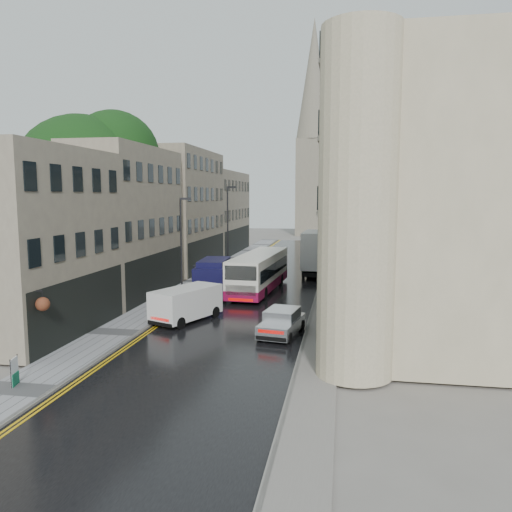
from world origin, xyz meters
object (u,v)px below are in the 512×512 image
(lamp_post_far, at_px, (228,229))
(cream_bus, at_px, (234,278))
(tree_near, at_px, (83,204))
(navy_van, at_px, (196,280))
(pedestrian, at_px, (195,275))
(estate_sign, at_px, (14,372))
(silver_hatchback, at_px, (260,327))
(lamp_post_near, at_px, (181,249))
(white_lorry, at_px, (304,255))
(white_van, at_px, (156,307))
(tree_far, at_px, (153,209))

(lamp_post_far, bearing_deg, cream_bus, -71.85)
(tree_near, bearing_deg, navy_van, 3.58)
(cream_bus, bearing_deg, tree_near, -169.20)
(tree_near, distance_m, pedestrian, 10.53)
(estate_sign, bearing_deg, silver_hatchback, 30.22)
(navy_van, bearing_deg, estate_sign, -100.59)
(silver_hatchback, relative_size, navy_van, 0.70)
(lamp_post_near, bearing_deg, cream_bus, 12.62)
(cream_bus, distance_m, lamp_post_near, 4.44)
(cream_bus, bearing_deg, white_lorry, 70.99)
(pedestrian, relative_size, lamp_post_near, 0.24)
(silver_hatchback, relative_size, white_van, 0.85)
(tree_far, bearing_deg, tree_near, -91.32)
(navy_van, distance_m, lamp_post_near, 2.54)
(cream_bus, height_order, navy_van, cream_bus)
(white_lorry, bearing_deg, lamp_post_far, 167.64)
(cream_bus, xyz_separation_m, lamp_post_near, (-3.58, -1.40, 2.23))
(silver_hatchback, distance_m, lamp_post_far, 23.74)
(tree_near, distance_m, white_lorry, 19.80)
(white_van, bearing_deg, navy_van, 111.39)
(tree_far, relative_size, pedestrian, 7.21)
(white_lorry, bearing_deg, white_van, -109.72)
(tree_near, height_order, estate_sign, tree_near)
(silver_hatchback, relative_size, lamp_post_far, 0.47)
(cream_bus, xyz_separation_m, white_van, (-2.89, -8.20, -0.46))
(tree_near, bearing_deg, white_lorry, 36.79)
(lamp_post_near, distance_m, lamp_post_far, 13.47)
(tree_far, xyz_separation_m, navy_van, (8.09, -12.48, -4.78))
(cream_bus, relative_size, silver_hatchback, 2.81)
(tree_far, distance_m, silver_hatchback, 26.90)
(tree_far, xyz_separation_m, lamp_post_near, (7.21, -13.06, -2.47))
(cream_bus, xyz_separation_m, estate_sign, (-4.85, -18.40, -0.86))
(white_lorry, bearing_deg, lamp_post_near, -122.59)
(tree_near, relative_size, silver_hatchback, 3.53)
(tree_far, bearing_deg, white_lorry, -5.67)
(tree_far, xyz_separation_m, white_van, (7.90, -19.86, -5.16))
(tree_far, relative_size, cream_bus, 1.13)
(cream_bus, distance_m, white_lorry, 11.05)
(navy_van, bearing_deg, cream_bus, 13.23)
(white_lorry, xyz_separation_m, lamp_post_far, (-7.60, 1.90, 2.13))
(lamp_post_far, xyz_separation_m, estate_sign, (-1.55, -30.46, -3.60))
(tree_far, bearing_deg, estate_sign, -78.82)
(tree_far, bearing_deg, lamp_post_near, -61.08)
(tree_near, relative_size, pedestrian, 8.04)
(silver_hatchback, distance_m, pedestrian, 16.46)
(tree_far, relative_size, silver_hatchback, 3.17)
(white_lorry, distance_m, navy_van, 13.03)
(lamp_post_near, bearing_deg, white_van, -93.00)
(navy_van, distance_m, pedestrian, 5.14)
(tree_far, height_order, pedestrian, tree_far)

